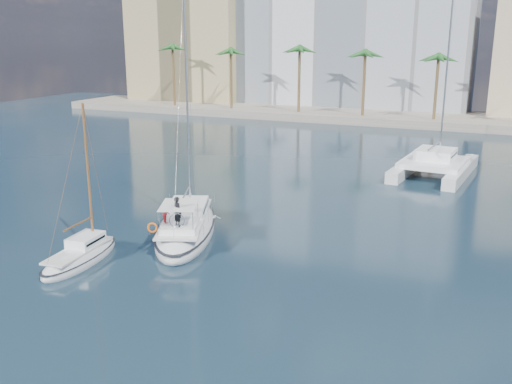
% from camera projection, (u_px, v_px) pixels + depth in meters
% --- Properties ---
extents(ground, '(160.00, 160.00, 0.00)m').
position_uv_depth(ground, '(237.00, 250.00, 35.94)').
color(ground, black).
rests_on(ground, ground).
extents(quay, '(120.00, 14.00, 1.20)m').
position_uv_depth(quay, '(403.00, 118.00, 89.70)').
color(quay, gray).
rests_on(quay, ground).
extents(building_modern, '(42.00, 16.00, 28.00)m').
position_uv_depth(building_modern, '(351.00, 31.00, 101.40)').
color(building_modern, silver).
rests_on(building_modern, ground).
extents(building_tan_left, '(22.00, 14.00, 22.00)m').
position_uv_depth(building_tan_left, '(194.00, 47.00, 110.23)').
color(building_tan_left, tan).
rests_on(building_tan_left, ground).
extents(palm_left, '(3.60, 3.60, 12.30)m').
position_uv_depth(palm_left, '(200.00, 53.00, 96.73)').
color(palm_left, brown).
rests_on(palm_left, ground).
extents(palm_centre, '(3.60, 3.60, 12.30)m').
position_uv_depth(palm_centre, '(403.00, 56.00, 83.61)').
color(palm_centre, brown).
rests_on(palm_centre, ground).
extents(main_sloop, '(7.96, 12.35, 17.53)m').
position_uv_depth(main_sloop, '(186.00, 227.00, 38.56)').
color(main_sloop, silver).
rests_on(main_sloop, ground).
extents(small_sloop, '(2.78, 7.03, 9.86)m').
position_uv_depth(small_sloop, '(81.00, 256.00, 33.93)').
color(small_sloop, silver).
rests_on(small_sloop, ground).
extents(catamaran, '(7.35, 12.95, 18.06)m').
position_uv_depth(catamaran, '(435.00, 163.00, 55.34)').
color(catamaran, silver).
rests_on(catamaran, ground).
extents(seagull, '(1.05, 0.45, 0.19)m').
position_uv_depth(seagull, '(214.00, 217.00, 39.79)').
color(seagull, silver).
rests_on(seagull, ground).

